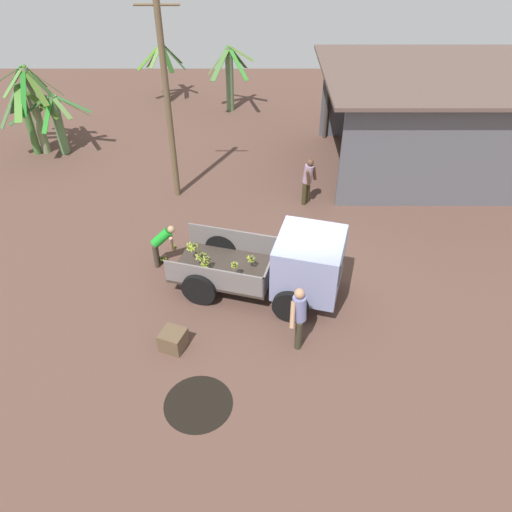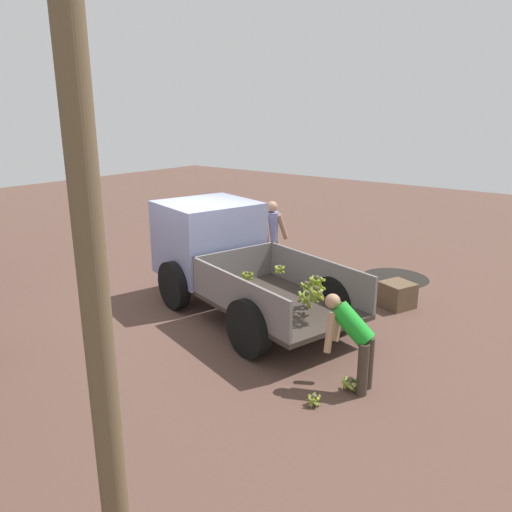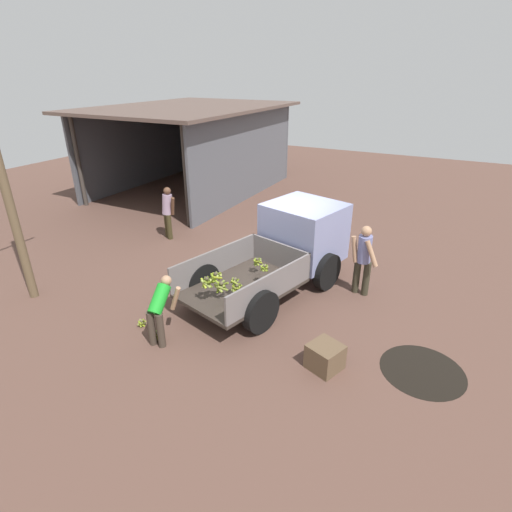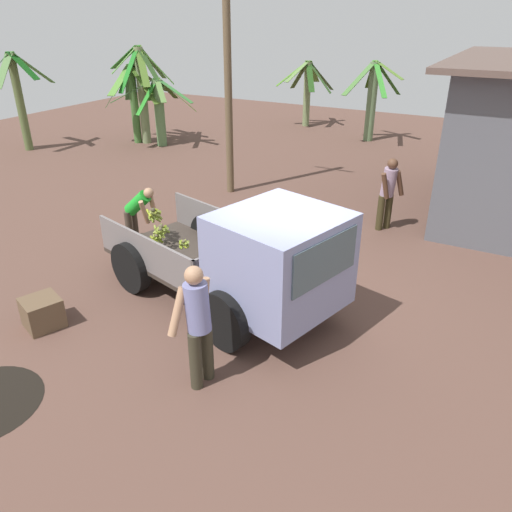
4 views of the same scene
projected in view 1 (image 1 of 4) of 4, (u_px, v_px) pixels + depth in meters
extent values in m
plane|color=brown|center=(299.00, 282.00, 13.61)|extent=(36.00, 36.00, 0.00)
cylinder|color=black|center=(198.00, 404.00, 10.55)|extent=(1.47, 1.47, 0.01)
cube|color=#382F29|center=(225.00, 269.00, 13.30)|extent=(2.99, 2.38, 0.08)
cube|color=slate|center=(234.00, 240.00, 13.72)|extent=(2.54, 0.74, 0.62)
cube|color=slate|center=(214.00, 279.00, 12.43)|extent=(2.54, 0.74, 0.62)
cube|color=slate|center=(272.00, 266.00, 12.81)|extent=(0.51, 1.71, 0.62)
cube|color=#868EBB|center=(309.00, 263.00, 12.41)|extent=(2.00, 2.08, 1.44)
cube|color=#4C606B|center=(343.00, 259.00, 12.07)|extent=(0.39, 1.34, 0.63)
cylinder|color=black|center=(305.00, 261.00, 13.60)|extent=(0.94, 0.45, 0.91)
cylinder|color=black|center=(291.00, 306.00, 12.22)|extent=(0.94, 0.45, 0.91)
cylinder|color=black|center=(222.00, 247.00, 14.09)|extent=(0.94, 0.45, 0.91)
cylinder|color=black|center=(199.00, 289.00, 12.71)|extent=(0.94, 0.45, 0.91)
sphere|color=brown|center=(206.00, 257.00, 12.95)|extent=(0.07, 0.07, 0.07)
cylinder|color=olive|center=(208.00, 259.00, 12.97)|extent=(0.05, 0.15, 0.10)
cylinder|color=olive|center=(208.00, 258.00, 13.01)|extent=(0.14, 0.10, 0.11)
cylinder|color=olive|center=(206.00, 257.00, 13.01)|extent=(0.15, 0.06, 0.08)
cylinder|color=#5D751A|center=(205.00, 259.00, 13.00)|extent=(0.09, 0.11, 0.13)
cylinder|color=olive|center=(204.00, 259.00, 12.96)|extent=(0.07, 0.15, 0.09)
cylinder|color=#9DAC4A|center=(206.00, 260.00, 12.95)|extent=(0.12, 0.06, 0.13)
cylinder|color=#91B134|center=(207.00, 260.00, 12.93)|extent=(0.14, 0.11, 0.10)
sphere|color=#4C4431|center=(191.00, 244.00, 13.19)|extent=(0.09, 0.09, 0.09)
cylinder|color=#9CAF28|center=(189.00, 246.00, 13.27)|extent=(0.13, 0.20, 0.19)
cylinder|color=#8EA248|center=(188.00, 247.00, 13.22)|extent=(0.10, 0.21, 0.18)
cylinder|color=olive|center=(190.00, 248.00, 13.20)|extent=(0.17, 0.15, 0.21)
cylinder|color=#61761B|center=(191.00, 248.00, 13.15)|extent=(0.23, 0.08, 0.15)
cylinder|color=#9FA948|center=(193.00, 248.00, 13.21)|extent=(0.16, 0.16, 0.21)
cylinder|color=#99B148|center=(194.00, 247.00, 13.26)|extent=(0.09, 0.20, 0.20)
cylinder|color=olive|center=(193.00, 246.00, 13.29)|extent=(0.18, 0.12, 0.21)
cylinder|color=olive|center=(191.00, 246.00, 13.30)|extent=(0.18, 0.07, 0.21)
sphere|color=brown|center=(251.00, 257.00, 13.04)|extent=(0.06, 0.06, 0.06)
cylinder|color=olive|center=(253.00, 259.00, 13.08)|extent=(0.05, 0.16, 0.16)
cylinder|color=olive|center=(253.00, 258.00, 13.11)|extent=(0.13, 0.15, 0.15)
cylinder|color=olive|center=(251.00, 258.00, 13.12)|extent=(0.16, 0.06, 0.16)
cylinder|color=olive|center=(250.00, 258.00, 13.11)|extent=(0.13, 0.12, 0.17)
cylinder|color=#92AB2D|center=(249.00, 259.00, 13.07)|extent=(0.05, 0.17, 0.15)
cylinder|color=olive|center=(249.00, 260.00, 13.02)|extent=(0.16, 0.15, 0.11)
cylinder|color=olive|center=(251.00, 260.00, 13.02)|extent=(0.17, 0.06, 0.14)
cylinder|color=olive|center=(253.00, 260.00, 13.04)|extent=(0.15, 0.13, 0.14)
sphere|color=brown|center=(200.00, 254.00, 13.16)|extent=(0.09, 0.09, 0.09)
cylinder|color=#99AD40|center=(197.00, 256.00, 13.22)|extent=(0.09, 0.24, 0.17)
cylinder|color=olive|center=(198.00, 258.00, 13.15)|extent=(0.21, 0.19, 0.17)
cylinder|color=olive|center=(201.00, 259.00, 13.17)|extent=(0.20, 0.11, 0.21)
cylinder|color=olive|center=(204.00, 256.00, 13.21)|extent=(0.05, 0.23, 0.16)
cylinder|color=olive|center=(203.00, 254.00, 13.26)|extent=(0.22, 0.19, 0.14)
cylinder|color=olive|center=(200.00, 256.00, 13.28)|extent=(0.20, 0.11, 0.22)
sphere|color=brown|center=(205.00, 262.00, 12.96)|extent=(0.07, 0.07, 0.07)
cylinder|color=olive|center=(207.00, 265.00, 12.99)|extent=(0.06, 0.17, 0.16)
cylinder|color=olive|center=(207.00, 263.00, 13.03)|extent=(0.14, 0.17, 0.15)
cylinder|color=olive|center=(206.00, 262.00, 13.05)|extent=(0.19, 0.07, 0.13)
cylinder|color=olive|center=(203.00, 262.00, 13.04)|extent=(0.18, 0.13, 0.14)
cylinder|color=olive|center=(203.00, 264.00, 13.02)|extent=(0.09, 0.17, 0.17)
cylinder|color=#90A039|center=(203.00, 265.00, 12.98)|extent=(0.11, 0.15, 0.18)
cylinder|color=#97A92B|center=(204.00, 266.00, 12.94)|extent=(0.18, 0.07, 0.15)
cylinder|color=olive|center=(206.00, 266.00, 12.97)|extent=(0.14, 0.11, 0.18)
sphere|color=#453E2D|center=(193.00, 245.00, 13.00)|extent=(0.09, 0.09, 0.09)
cylinder|color=#8FA841|center=(194.00, 249.00, 13.01)|extent=(0.16, 0.09, 0.18)
cylinder|color=#909B42|center=(196.00, 247.00, 13.01)|extent=(0.13, 0.19, 0.14)
cylinder|color=olive|center=(197.00, 246.00, 13.05)|extent=(0.10, 0.20, 0.12)
cylinder|color=olive|center=(195.00, 245.00, 13.09)|extent=(0.19, 0.12, 0.15)
cylinder|color=#94A021|center=(193.00, 246.00, 13.09)|extent=(0.16, 0.09, 0.18)
cylinder|color=olive|center=(192.00, 246.00, 13.08)|extent=(0.14, 0.17, 0.17)
cylinder|color=#87A82A|center=(192.00, 248.00, 13.04)|extent=(0.06, 0.16, 0.18)
cylinder|color=olive|center=(192.00, 248.00, 12.97)|extent=(0.20, 0.14, 0.11)
sphere|color=brown|center=(234.00, 263.00, 12.67)|extent=(0.06, 0.06, 0.06)
cylinder|color=olive|center=(236.00, 266.00, 12.67)|extent=(0.12, 0.13, 0.12)
cylinder|color=olive|center=(236.00, 265.00, 12.72)|extent=(0.08, 0.15, 0.12)
cylinder|color=#92A648|center=(236.00, 264.00, 12.74)|extent=(0.14, 0.12, 0.11)
cylinder|color=olive|center=(234.00, 264.00, 12.75)|extent=(0.14, 0.04, 0.12)
cylinder|color=#90A936|center=(233.00, 264.00, 12.73)|extent=(0.10, 0.14, 0.12)
cylinder|color=olive|center=(232.00, 265.00, 12.69)|extent=(0.07, 0.15, 0.13)
cylinder|color=olive|center=(233.00, 266.00, 12.67)|extent=(0.13, 0.12, 0.13)
cylinder|color=olive|center=(235.00, 266.00, 12.66)|extent=(0.15, 0.07, 0.12)
cube|color=#575960|center=(422.00, 96.00, 19.87)|extent=(7.95, 0.12, 3.41)
cube|color=#575960|center=(466.00, 159.00, 15.62)|extent=(7.95, 0.12, 3.41)
cube|color=brown|center=(454.00, 73.00, 16.65)|extent=(8.76, 6.34, 0.12)
cylinder|color=#3F3833|center=(328.00, 97.00, 19.73)|extent=(0.16, 0.16, 3.41)
cylinder|color=#3F3833|center=(345.00, 156.00, 15.79)|extent=(0.16, 0.16, 3.41)
cylinder|color=brown|center=(168.00, 104.00, 15.23)|extent=(0.19, 0.19, 6.43)
cylinder|color=brown|center=(157.00, 5.00, 13.52)|extent=(1.27, 0.07, 0.07)
cylinder|color=#426E33|center=(29.00, 121.00, 18.81)|extent=(0.28, 0.28, 2.69)
cube|color=#58822E|center=(38.00, 102.00, 18.26)|extent=(1.27, 0.45, 1.24)
cube|color=#4A6335|center=(34.00, 91.00, 18.86)|extent=(0.62, 1.55, 1.08)
cube|color=#3B703C|center=(15.00, 99.00, 18.62)|extent=(1.00, 0.87, 1.36)
cube|color=#476E3B|center=(10.00, 107.00, 18.15)|extent=(0.98, 0.86, 1.44)
cube|color=#4E8231|center=(18.00, 103.00, 17.64)|extent=(0.59, 1.54, 0.87)
cylinder|color=#607C52|center=(230.00, 80.00, 22.24)|extent=(0.35, 0.35, 2.78)
cube|color=olive|center=(241.00, 53.00, 21.48)|extent=(1.10, 0.35, 0.60)
cube|color=#2A5E1F|center=(237.00, 57.00, 22.15)|extent=(0.87, 1.18, 1.26)
cube|color=#2B4D13|center=(224.00, 56.00, 22.05)|extent=(0.66, 1.04, 1.09)
cube|color=#5A763C|center=(218.00, 61.00, 21.69)|extent=(0.97, 0.33, 1.21)
cube|color=#447034|center=(221.00, 63.00, 21.19)|extent=(0.88, 1.36, 1.10)
cube|color=#35872C|center=(238.00, 63.00, 21.18)|extent=(0.96, 1.36, 1.07)
cylinder|color=#6E7F51|center=(164.00, 73.00, 23.32)|extent=(0.28, 0.28, 2.54)
cube|color=#355B25|center=(174.00, 57.00, 22.94)|extent=(1.04, 0.38, 1.23)
cube|color=#355227|center=(171.00, 54.00, 23.34)|extent=(0.85, 1.27, 1.23)
cube|color=#4F762E|center=(163.00, 50.00, 23.26)|extent=(0.39, 1.21, 0.95)
cube|color=#3D5327|center=(154.00, 56.00, 22.98)|extent=(0.92, 0.55, 1.16)
cube|color=#457B20|center=(150.00, 57.00, 22.51)|extent=(1.19, 0.94, 0.97)
cube|color=#5C7F40|center=(156.00, 56.00, 22.23)|extent=(0.55, 1.34, 0.72)
cube|color=#254C19|center=(167.00, 58.00, 22.58)|extent=(0.69, 0.82, 1.11)
cylinder|color=#74865A|center=(36.00, 112.00, 18.73)|extent=(0.32, 0.32, 3.30)
cube|color=#335726|center=(42.00, 85.00, 18.02)|extent=(1.10, 0.37, 1.35)
cube|color=#427827|center=(43.00, 80.00, 18.34)|extent=(1.07, 0.92, 1.30)
cube|color=#5F8844|center=(34.00, 77.00, 18.52)|extent=(0.28, 1.25, 1.21)
cube|color=#4A8447|center=(17.00, 76.00, 18.41)|extent=(1.31, 1.22, 1.10)
cube|color=#2B7426|center=(6.00, 76.00, 18.05)|extent=(1.60, 0.56, 0.87)
cube|color=#52853B|center=(13.00, 82.00, 17.66)|extent=(0.81, 0.87, 0.91)
cube|color=#1D711E|center=(23.00, 92.00, 17.65)|extent=(0.26, 1.20, 1.44)
cube|color=#52782A|center=(35.00, 86.00, 17.84)|extent=(0.90, 0.78, 1.27)
cylinder|color=#587D4C|center=(59.00, 125.00, 18.99)|extent=(0.35, 0.35, 2.29)
cube|color=#3B8039|center=(72.00, 104.00, 18.58)|extent=(1.31, 0.44, 0.79)
cube|color=#567B2C|center=(71.00, 105.00, 18.98)|extent=(1.08, 1.11, 1.20)
cube|color=#3E5921|center=(55.00, 99.00, 19.13)|extent=(0.57, 1.58, 0.93)
cube|color=#308625|center=(45.00, 104.00, 18.68)|extent=(0.95, 0.65, 0.90)
cube|color=#345C2D|center=(30.00, 110.00, 18.17)|extent=(1.58, 1.07, 0.84)
cube|color=#288626|center=(47.00, 114.00, 18.26)|extent=(0.47, 0.95, 1.15)
cube|color=#587E3D|center=(61.00, 107.00, 18.18)|extent=(0.91, 0.83, 0.68)
cylinder|color=#353123|center=(298.00, 335.00, 11.53)|extent=(0.18, 0.18, 0.84)
cylinder|color=#353123|center=(299.00, 328.00, 11.71)|extent=(0.18, 0.18, 0.84)
cylinder|color=#7578AF|center=(300.00, 308.00, 11.16)|extent=(0.38, 0.34, 0.67)
sphere|color=tan|center=(299.00, 294.00, 10.88)|extent=(0.24, 0.24, 0.24)
cylinder|color=tan|center=(293.00, 315.00, 11.01)|extent=(0.15, 0.37, 0.61)
cylinder|color=tan|center=(297.00, 303.00, 11.35)|extent=(0.13, 0.22, 0.63)
cylinder|color=#3F342B|center=(156.00, 252.00, 14.08)|extent=(0.16, 0.16, 0.73)
cylinder|color=#3F342B|center=(156.00, 256.00, 13.92)|extent=(0.16, 0.16, 0.73)
cylinder|color=green|center=(161.00, 238.00, 13.67)|extent=(0.63, 0.34, 0.58)
sphere|color=tan|center=(171.00, 229.00, 13.54)|extent=(0.21, 0.21, 0.21)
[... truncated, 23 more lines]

